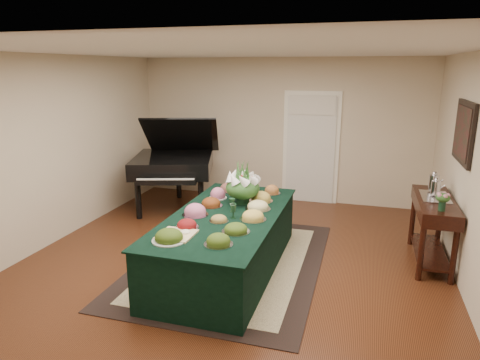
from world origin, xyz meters
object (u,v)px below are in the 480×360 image
(floral_centerpiece, at_px, (243,184))
(buffet_table, at_px, (226,242))
(mahogany_sideboard, at_px, (434,213))
(grand_piano, at_px, (174,163))

(floral_centerpiece, bearing_deg, buffet_table, -99.21)
(floral_centerpiece, xyz_separation_m, mahogany_sideboard, (2.44, 0.49, -0.34))
(buffet_table, relative_size, floral_centerpiece, 5.79)
(buffet_table, height_order, grand_piano, grand_piano)
(floral_centerpiece, distance_m, mahogany_sideboard, 2.51)
(buffet_table, distance_m, mahogany_sideboard, 2.71)
(buffet_table, xyz_separation_m, floral_centerpiece, (0.08, 0.48, 0.65))
(floral_centerpiece, height_order, mahogany_sideboard, floral_centerpiece)
(grand_piano, relative_size, mahogany_sideboard, 1.42)
(mahogany_sideboard, bearing_deg, buffet_table, -159.02)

